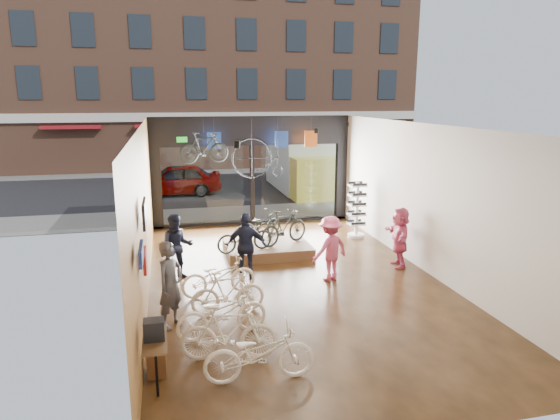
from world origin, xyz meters
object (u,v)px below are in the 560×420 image
object	(u,v)px
display_bike_mid	(284,227)
display_bike_right	(261,225)
penny_farthing	(260,159)
floor_bike_1	(229,333)
floor_bike_4	(219,276)
customer_1	(177,247)
floor_bike_2	(222,313)
customer_0	(170,285)
display_platform	(267,249)
customer_3	(330,248)
sunglasses_rack	(357,210)
box_truck	(306,164)
customer_2	(246,246)
street_car	(175,180)
customer_5	(400,237)
floor_bike_3	(228,292)
floor_bike_0	(259,353)
display_bike_left	(245,236)
hung_bike	(204,148)

from	to	relation	value
display_bike_mid	display_bike_right	xyz separation A→B (m)	(-0.53, 0.81, -0.10)
penny_farthing	floor_bike_1	bearing A→B (deg)	-104.75
floor_bike_4	customer_1	bearing A→B (deg)	24.40
floor_bike_1	floor_bike_2	distance (m)	0.90
customer_0	display_platform	bearing A→B (deg)	5.25
display_bike_right	customer_3	bearing A→B (deg)	169.33
penny_farthing	sunglasses_rack	bearing A→B (deg)	-17.35
floor_bike_4	penny_farthing	distance (m)	5.55
box_truck	customer_2	size ratio (longest dim) A/B	4.20
street_car	floor_bike_4	bearing A→B (deg)	3.07
customer_1	display_bike_mid	bearing A→B (deg)	22.30
box_truck	customer_2	world-z (taller)	box_truck
box_truck	floor_bike_4	size ratio (longest dim) A/B	4.10
display_bike_mid	street_car	bearing A→B (deg)	-11.19
floor_bike_1	display_platform	xyz separation A→B (m)	(1.84, 5.71, -0.35)
floor_bike_4	customer_5	world-z (taller)	customer_5
display_platform	sunglasses_rack	bearing A→B (deg)	19.23
customer_5	floor_bike_1	bearing A→B (deg)	-41.84
floor_bike_4	floor_bike_3	bearing A→B (deg)	174.70
floor_bike_0	customer_5	distance (m)	6.58
floor_bike_3	display_bike_right	bearing A→B (deg)	-23.40
box_truck	customer_3	xyz separation A→B (m)	(-2.53, -11.12, -0.58)
floor_bike_0	sunglasses_rack	bearing A→B (deg)	-29.70
display_bike_left	sunglasses_rack	xyz separation A→B (m)	(3.91, 1.67, 0.19)
floor_bike_2	display_bike_mid	size ratio (longest dim) A/B	1.06
street_car	hung_bike	size ratio (longest dim) A/B	2.65
floor_bike_3	customer_1	size ratio (longest dim) A/B	0.95
display_platform	customer_5	size ratio (longest dim) A/B	1.49
floor_bike_3	display_bike_right	size ratio (longest dim) A/B	1.01
floor_bike_3	floor_bike_4	world-z (taller)	floor_bike_3
floor_bike_1	floor_bike_2	xyz separation A→B (m)	(-0.01, 0.90, -0.04)
floor_bike_1	display_bike_right	xyz separation A→B (m)	(1.78, 6.38, 0.20)
box_truck	display_platform	bearing A→B (deg)	-112.56
customer_2	customer_3	size ratio (longest dim) A/B	1.04
display_bike_left	customer_3	distance (m)	2.61
display_bike_mid	hung_bike	size ratio (longest dim) A/B	1.06
display_platform	customer_1	distance (m)	3.05
customer_2	sunglasses_rack	distance (m)	5.05
display_bike_mid	display_bike_right	distance (m)	0.98
display_bike_mid	hung_bike	world-z (taller)	hung_bike
floor_bike_4	penny_farthing	world-z (taller)	penny_farthing
street_car	customer_3	xyz separation A→B (m)	(3.46, -12.12, 0.10)
floor_bike_0	customer_2	xyz separation A→B (m)	(0.54, 4.61, 0.37)
customer_3	customer_1	bearing A→B (deg)	-38.42
customer_3	sunglasses_rack	world-z (taller)	sunglasses_rack
floor_bike_4	sunglasses_rack	size ratio (longest dim) A/B	0.95
display_bike_left	customer_2	size ratio (longest dim) A/B	0.96
display_bike_right	customer_2	xyz separation A→B (m)	(-0.84, -2.53, 0.14)
floor_bike_2	floor_bike_4	xyz separation A→B (m)	(0.16, 2.04, -0.01)
hung_bike	customer_0	bearing A→B (deg)	154.87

